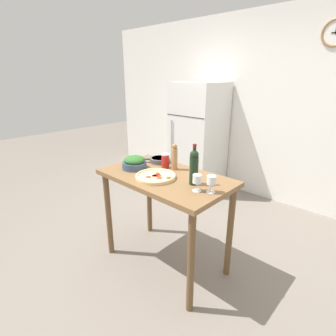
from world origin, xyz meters
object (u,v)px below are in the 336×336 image
salad_bowl (134,163)px  cast_iron_skillet (160,160)px  wine_glass_far (211,181)px  homemade_pizza (156,176)px  wine_glass_near (197,180)px  salt_canister (165,161)px  refrigerator (198,137)px  wine_bottle (194,166)px  pepper_mill (174,157)px

salad_bowl → cast_iron_skillet: 0.30m
wine_glass_far → homemade_pizza: wine_glass_far is taller
wine_glass_near → salt_canister: bearing=158.0°
salad_bowl → homemade_pizza: 0.33m
refrigerator → wine_glass_far: size_ratio=12.52×
wine_glass_far → salt_canister: size_ratio=0.96×
homemade_pizza → salad_bowl: bearing=173.7°
refrigerator → wine_glass_near: size_ratio=12.52×
wine_bottle → wine_glass_far: (0.19, -0.04, -0.06)m
pepper_mill → refrigerator: bearing=119.8°
wine_glass_far → salad_bowl: 0.84m
wine_glass_far → salad_bowl: wine_glass_far is taller
salt_canister → cast_iron_skillet: bearing=151.7°
pepper_mill → homemade_pizza: size_ratio=0.70×
cast_iron_skillet → refrigerator: bearing=113.1°
pepper_mill → salt_canister: pepper_mill is taller
wine_glass_far → wine_bottle: bearing=169.3°
refrigerator → salt_canister: bearing=-63.2°
refrigerator → homemade_pizza: size_ratio=4.77×
refrigerator → pepper_mill: bearing=-60.2°
pepper_mill → wine_bottle: bearing=-24.1°
refrigerator → wine_glass_far: 2.27m
salt_canister → pepper_mill: bearing=16.1°
pepper_mill → homemade_pizza: pepper_mill is taller
homemade_pizza → cast_iron_skillet: 0.44m
pepper_mill → salad_bowl: (-0.29, -0.24, -0.06)m
cast_iron_skillet → pepper_mill: bearing=-13.4°
pepper_mill → salt_canister: size_ratio=1.76×
refrigerator → homemade_pizza: 2.06m
wine_bottle → wine_glass_near: (0.10, -0.09, -0.06)m
wine_bottle → homemade_pizza: bearing=-159.6°
pepper_mill → salt_canister: bearing=-163.9°
refrigerator → salad_bowl: refrigerator is taller
wine_glass_near → homemade_pizza: size_ratio=0.38×
refrigerator → pepper_mill: (0.89, -1.56, 0.21)m
refrigerator → wine_glass_far: refrigerator is taller
wine_bottle → cast_iron_skillet: wine_bottle is taller
salad_bowl → homemade_pizza: salad_bowl is taller
wine_glass_far → salt_canister: 0.65m
salt_canister → cast_iron_skillet: (-0.16, 0.09, -0.05)m
salad_bowl → cast_iron_skillet: bearing=82.3°
wine_glass_near → wine_glass_far: same height
wine_glass_far → salad_bowl: bearing=-176.8°
wine_bottle → cast_iron_skillet: (-0.60, 0.22, -0.13)m
wine_glass_far → cast_iron_skillet: wine_glass_far is taller
wine_glass_near → homemade_pizza: bearing=-176.1°
wine_bottle → refrigerator: bearing=125.8°
cast_iron_skillet → salt_canister: bearing=-28.3°
wine_glass_far → pepper_mill: bearing=160.5°
refrigerator → wine_glass_near: (1.34, -1.81, 0.19)m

